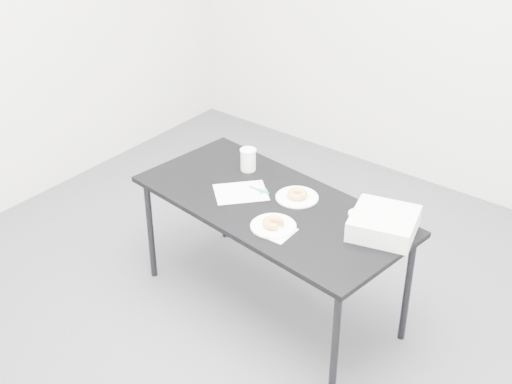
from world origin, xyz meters
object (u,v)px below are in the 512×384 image
Objects in this scene: plate_far at (297,197)px; donut_far at (297,194)px; coffee_cup at (248,160)px; scorecard at (241,192)px; bakery_box at (384,223)px; pen at (259,190)px; donut_near at (273,223)px; plate_near at (273,226)px; table at (272,211)px.

donut_far is (0.00, 0.00, 0.02)m from plate_far.
coffee_cup is at bearing 168.36° from plate_far.
donut_far reaches higher than scorecard.
scorecard is at bearing 174.28° from bakery_box.
bakery_box is (0.52, -0.01, 0.03)m from donut_far.
donut_far is at bearing 69.02° from scorecard.
scorecard is at bearing -152.26° from donut_far.
pen is at bearing -161.06° from plate_far.
coffee_cup reaches higher than donut_near.
plate_near reaches higher than plate_far.
pen is 1.19× the size of donut_near.
donut_far is 0.35× the size of bakery_box.
scorecard is 2.15× the size of pen.
plate_far is at bearing -11.64° from coffee_cup.
coffee_cup is at bearing 159.06° from bakery_box.
bakery_box is (0.59, 0.12, 0.10)m from table.
bakery_box is at bearing -0.65° from plate_far.
table is 6.88× the size of plate_far.
donut_far is (-0.07, 0.30, 0.02)m from plate_near.
plate_far is (0.27, 0.14, 0.00)m from scorecard.
plate_near is (0.27, -0.23, -0.00)m from pen.
coffee_cup is at bearing 140.81° from pen.
scorecard is at bearing 154.58° from donut_near.
plate_near is 1.77× the size of coffee_cup.
pen is (0.07, 0.07, 0.01)m from scorecard.
table is 0.61m from bakery_box.
plate_near is 0.02m from donut_near.
plate_near is at bearing 90.00° from donut_near.
plate_far is 2.13× the size of donut_far.
scorecard is 0.37m from donut_near.
plate_far is at bearing 102.83° from donut_near.
bakery_box reaches higher than plate_far.
plate_far is 1.76× the size of coffee_cup.
table is at bearing 128.75° from donut_near.
plate_far is 0.41m from coffee_cup.
bakery_box is at bearing 33.33° from plate_near.
table is 5.67× the size of scorecard.
scorecard is 0.10m from pen.
donut_near is (0.27, -0.23, 0.02)m from pen.
coffee_cup reaches higher than scorecard.
coffee_cup is at bearing 140.44° from plate_near.
donut_far reaches higher than plate_far.
pen is at bearing 139.00° from donut_near.
donut_near is at bearing -39.56° from coffee_cup.
bakery_box is (0.91, -0.09, -0.01)m from coffee_cup.
bakery_box is at bearing -5.46° from coffee_cup.
donut_near is at bearing -42.71° from pen.
donut_far reaches higher than plate_near.
plate_near is at bearing 15.87° from scorecard.
plate_near is at bearing -162.16° from bakery_box.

